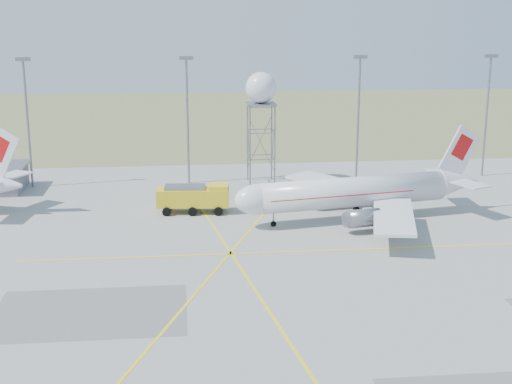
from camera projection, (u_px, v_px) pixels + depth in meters
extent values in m
plane|color=#A4A49F|center=(334.00, 381.00, 54.32)|extent=(400.00, 400.00, 0.00)
cube|color=olive|center=(223.00, 117.00, 189.21)|extent=(400.00, 120.00, 0.03)
cylinder|color=slate|center=(28.00, 125.00, 111.85)|extent=(0.36, 0.36, 20.00)
cube|color=slate|center=(23.00, 59.00, 109.33)|extent=(2.20, 0.50, 0.60)
cylinder|color=slate|center=(188.00, 122.00, 114.42)|extent=(0.36, 0.36, 20.00)
cube|color=slate|center=(186.00, 58.00, 111.90)|extent=(2.20, 0.50, 0.60)
cylinder|color=slate|center=(358.00, 120.00, 117.29)|extent=(0.36, 0.36, 20.00)
cube|color=slate|center=(360.00, 57.00, 114.77)|extent=(2.20, 0.50, 0.60)
cylinder|color=slate|center=(486.00, 118.00, 119.54)|extent=(0.36, 0.36, 20.00)
cube|color=slate|center=(491.00, 56.00, 117.02)|extent=(2.20, 0.50, 0.60)
cylinder|color=silver|center=(352.00, 192.00, 95.46)|extent=(26.52, 8.85, 4.03)
ellipsoid|color=silver|center=(259.00, 199.00, 91.79)|extent=(7.09, 5.17, 4.03)
cube|color=black|center=(250.00, 195.00, 91.30)|extent=(1.91, 2.46, 0.98)
cone|color=silver|center=(458.00, 182.00, 99.91)|extent=(6.70, 5.09, 4.03)
cube|color=silver|center=(460.00, 152.00, 98.86)|extent=(6.41, 1.50, 7.59)
cube|color=#B00B0D|center=(462.00, 147.00, 98.74)|extent=(3.48, 0.98, 3.89)
cube|color=silver|center=(443.00, 174.00, 102.64)|extent=(4.20, 6.05, 0.18)
cube|color=silver|center=(468.00, 184.00, 96.65)|extent=(4.20, 6.05, 0.18)
cube|color=silver|center=(336.00, 183.00, 104.56)|extent=(13.53, 15.83, 0.36)
cube|color=silver|center=(394.00, 216.00, 87.72)|extent=(8.92, 16.84, 0.36)
cylinder|color=slate|center=(328.00, 196.00, 101.08)|extent=(4.59, 3.07, 2.32)
cylinder|color=slate|center=(363.00, 218.00, 90.23)|extent=(4.59, 3.07, 2.32)
cube|color=#B00B0D|center=(338.00, 192.00, 94.87)|extent=(20.58, 7.76, 0.12)
cylinder|color=black|center=(273.00, 223.00, 93.19)|extent=(0.83, 0.83, 0.91)
cube|color=black|center=(365.00, 215.00, 96.86)|extent=(2.12, 6.13, 0.91)
cylinder|color=slate|center=(365.00, 212.00, 96.75)|extent=(0.28, 0.28, 1.82)
cone|color=silver|center=(1.00, 185.00, 97.73)|extent=(7.26, 5.98, 4.16)
cube|color=silver|center=(11.00, 175.00, 100.85)|extent=(5.03, 6.50, 0.19)
cylinder|color=slate|center=(250.00, 146.00, 113.31)|extent=(0.24, 0.24, 12.95)
cylinder|color=slate|center=(275.00, 146.00, 113.72)|extent=(0.24, 0.24, 12.95)
cylinder|color=slate|center=(272.00, 141.00, 117.56)|extent=(0.24, 0.24, 12.95)
cylinder|color=slate|center=(248.00, 142.00, 117.15)|extent=(0.24, 0.24, 12.95)
cube|color=slate|center=(261.00, 104.00, 113.84)|extent=(4.59, 4.59, 0.25)
sphere|color=silver|center=(261.00, 88.00, 113.20)|extent=(4.98, 4.98, 4.98)
cube|color=gold|center=(193.00, 197.00, 99.23)|extent=(10.22, 4.13, 2.44)
cube|color=gold|center=(218.00, 190.00, 99.07)|extent=(2.90, 3.31, 1.55)
cube|color=black|center=(224.00, 189.00, 99.06)|extent=(0.34, 2.88, 1.11)
cube|color=slate|center=(185.00, 187.00, 98.85)|extent=(5.74, 3.10, 0.44)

